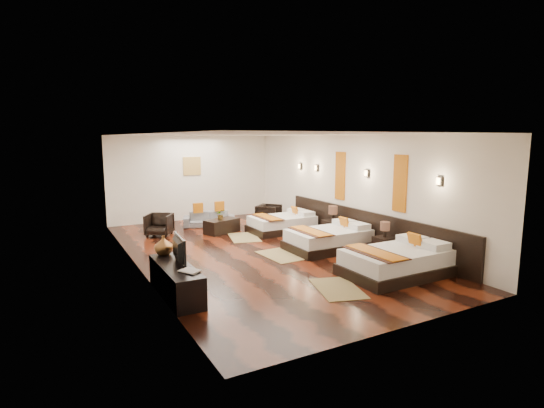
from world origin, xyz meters
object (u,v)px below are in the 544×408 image
bed_mid (329,239)px  armchair_left (159,225)px  book (185,273)px  nightstand_a (384,244)px  figurine (164,245)px  coffee_table (222,226)px  bed_far (283,223)px  table_plant (221,214)px  sofa (209,219)px  tv (175,250)px  nightstand_b (333,227)px  armchair_right (269,214)px  bed_near (397,262)px  tv_console (176,280)px

bed_mid → armchair_left: bed_mid is taller
bed_mid → book: size_ratio=6.18×
nightstand_a → figurine: size_ratio=2.23×
figurine → coffee_table: 4.37m
bed_far → table_plant: bed_far is taller
figurine → sofa: size_ratio=0.23×
bed_far → nightstand_a: 3.48m
coffee_table → table_plant: bearing=174.7°
bed_mid → nightstand_a: size_ratio=2.48×
tv → table_plant: (2.48, 4.11, -0.24)m
bed_mid → nightstand_b: 1.15m
book → armchair_left: bearing=80.5°
armchair_left → armchair_right: armchair_right is taller
tv → armchair_right: (4.29, 4.53, -0.47)m
bed_mid → book: 4.58m
bed_mid → table_plant: (-1.66, 3.00, 0.28)m
book → sofa: 6.39m
tv → armchair_left: size_ratio=1.19×
tv → sofa: size_ratio=0.52×
bed_near → figurine: figurine is taller
nightstand_a → book: 5.00m
armchair_right → coffee_table: 1.83m
book → armchair_right: bearing=50.3°
armchair_right → bed_near: bearing=-132.5°
bed_near → tv_console: bearing=166.5°
nightstand_b → table_plant: (-2.41, 2.12, 0.22)m
bed_near → table_plant: bed_near is taller
book → nightstand_b: bearing=28.4°
bed_mid → bed_far: (-0.00, 2.28, -0.02)m
bed_mid → coffee_table: bearing=118.5°
armchair_right → coffee_table: bearing=152.6°
book → sofa: book is taller
bed_mid → nightstand_a: bearing=-56.1°
bed_far → sofa: bed_far is taller
bed_near → tv_console: (-4.20, 1.01, -0.00)m
bed_near → nightstand_a: 1.37m
coffee_table → bed_mid: bearing=-61.5°
bed_far → table_plant: size_ratio=6.67×
nightstand_a → sofa: bearing=114.7°
bed_near → book: bed_near is taller
bed_near → sofa: size_ratio=1.36×
nightstand_a → nightstand_b: size_ratio=0.90×
coffee_table → bed_near: bearing=-72.8°
tv_console → table_plant: 4.96m
tv → nightstand_a: bearing=-85.0°
tv_console → tv: size_ratio=2.20×
bed_far → armchair_right: bearing=82.5°
tv → figurine: (-0.05, 0.61, -0.05)m
bed_far → nightstand_b: nightstand_b is taller
nightstand_b → book: 5.63m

